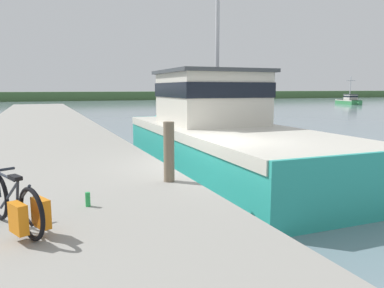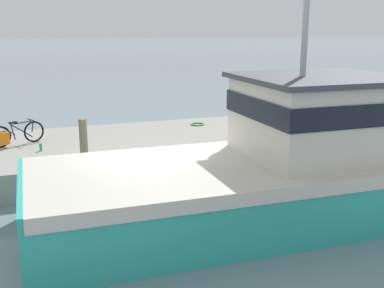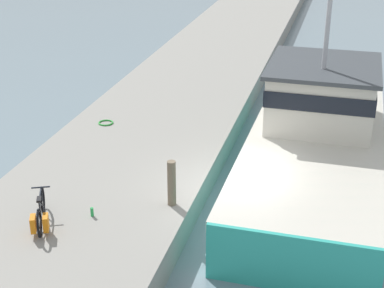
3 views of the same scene
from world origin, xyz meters
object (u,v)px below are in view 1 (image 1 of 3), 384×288
at_px(boat_red_outer, 349,100).
at_px(water_bottle_on_curb, 88,199).
at_px(mooring_post, 169,152).
at_px(bicycle_touring, 19,207).
at_px(fishing_boat_main, 220,132).

xyz_separation_m(boat_red_outer, water_bottle_on_curb, (-47.84, -42.46, 0.27)).
bearing_deg(water_bottle_on_curb, mooring_post, 31.37).
distance_m(boat_red_outer, water_bottle_on_curb, 63.97).
height_order(boat_red_outer, bicycle_touring, boat_red_outer).
distance_m(boat_red_outer, mooring_post, 62.00).
bearing_deg(boat_red_outer, mooring_post, 58.40).
relative_size(fishing_boat_main, bicycle_touring, 7.89).
xyz_separation_m(boat_red_outer, bicycle_touring, (-48.79, -43.23, 0.49)).
height_order(boat_red_outer, water_bottle_on_curb, boat_red_outer).
height_order(bicycle_touring, water_bottle_on_curb, bicycle_touring).
relative_size(mooring_post, water_bottle_on_curb, 5.30).
bearing_deg(mooring_post, fishing_boat_main, 52.49).
bearing_deg(mooring_post, boat_red_outer, 41.92).
bearing_deg(water_bottle_on_curb, bicycle_touring, -141.06).
bearing_deg(bicycle_touring, boat_red_outer, 17.45).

